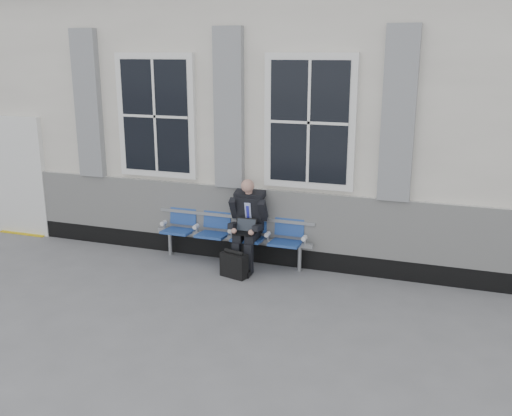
% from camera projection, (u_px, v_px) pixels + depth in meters
% --- Properties ---
extents(ground, '(70.00, 70.00, 0.00)m').
position_uv_depth(ground, '(253.00, 302.00, 7.62)').
color(ground, slate).
rests_on(ground, ground).
extents(station_building, '(14.40, 4.40, 4.49)m').
position_uv_depth(station_building, '(317.00, 110.00, 10.20)').
color(station_building, silver).
rests_on(station_building, ground).
extents(bench, '(2.60, 0.47, 0.91)m').
position_uv_depth(bench, '(233.00, 229.00, 8.94)').
color(bench, '#9EA0A3').
rests_on(bench, ground).
extents(businessman, '(0.57, 0.76, 1.40)m').
position_uv_depth(businessman, '(248.00, 220.00, 8.67)').
color(businessman, black).
rests_on(businessman, ground).
extents(briefcase, '(0.44, 0.27, 0.42)m').
position_uv_depth(briefcase, '(234.00, 265.00, 8.43)').
color(briefcase, black).
rests_on(briefcase, ground).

